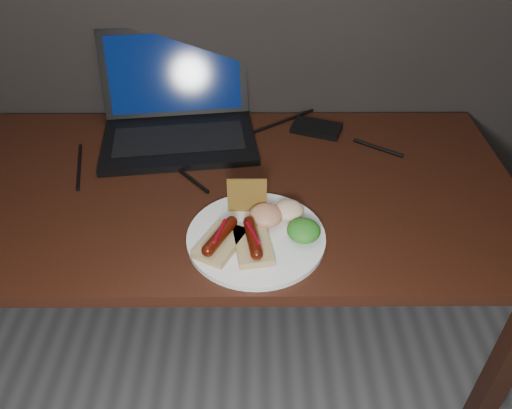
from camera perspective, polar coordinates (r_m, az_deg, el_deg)
name	(u,v)px	position (r m, az deg, el deg)	size (l,w,h in m)	color
desk	(227,213)	(1.26, -3.35, -0.92)	(1.40, 0.70, 0.75)	#35150D
laptop	(178,116)	(1.39, -8.95, 9.98)	(0.44, 0.39, 0.25)	black
hard_drive	(317,128)	(1.42, 6.94, 8.67)	(0.13, 0.08, 0.02)	black
desk_cables	(227,150)	(1.32, -3.39, 6.21)	(0.85, 0.40, 0.01)	black
plate	(256,237)	(1.05, 0.01, -3.76)	(0.29, 0.29, 0.01)	silver
bread_sausage_left	(220,240)	(1.01, -4.10, -4.07)	(0.11, 0.13, 0.04)	tan
bread_sausage_center	(253,242)	(1.00, -0.37, -4.29)	(0.09, 0.12, 0.04)	tan
crispbread	(247,195)	(1.08, -1.03, 1.04)	(0.09, 0.01, 0.09)	olive
salad_greens	(304,231)	(1.03, 5.47, -2.99)	(0.07, 0.07, 0.04)	#105014
salsa_mound	(266,215)	(1.06, 1.14, -1.25)	(0.07, 0.07, 0.04)	#AA2211
coleslaw_mound	(289,210)	(1.08, 3.78, -0.65)	(0.06, 0.06, 0.04)	beige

